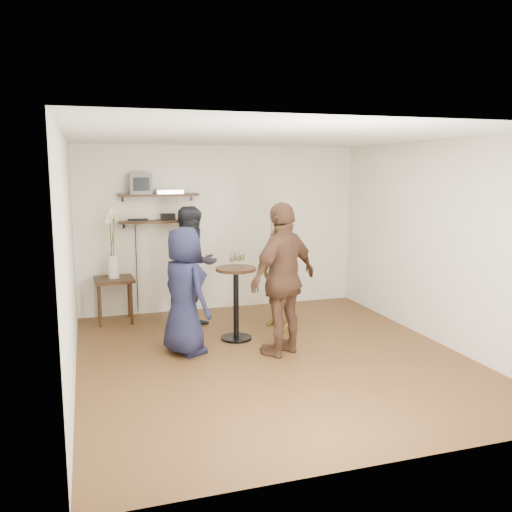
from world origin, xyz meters
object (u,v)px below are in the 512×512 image
at_px(dvd_deck, 169,192).
at_px(person_dark, 193,268).
at_px(side_table, 114,285).
at_px(person_navy, 185,291).
at_px(person_brown, 284,279).
at_px(crt_monitor, 140,184).
at_px(drinks_table, 236,293).
at_px(radio, 168,217).
at_px(person_plaid, 280,269).

xyz_separation_m(dvd_deck, person_dark, (0.18, -0.87, -1.03)).
relative_size(side_table, person_dark, 0.38).
relative_size(side_table, person_navy, 0.42).
bearing_deg(person_dark, person_brown, -91.20).
bearing_deg(dvd_deck, person_dark, -78.44).
xyz_separation_m(crt_monitor, person_brown, (1.44, -2.27, -1.09)).
height_order(crt_monitor, person_navy, crt_monitor).
bearing_deg(crt_monitor, dvd_deck, 0.00).
relative_size(dvd_deck, person_navy, 0.26).
bearing_deg(drinks_table, person_brown, -60.52).
distance_m(person_dark, person_navy, 1.08).
height_order(crt_monitor, drinks_table, crt_monitor).
distance_m(radio, person_plaid, 1.96).
height_order(crt_monitor, person_dark, crt_monitor).
bearing_deg(dvd_deck, radio, 180.00).
distance_m(crt_monitor, person_dark, 1.56).
distance_m(radio, side_table, 1.30).
bearing_deg(crt_monitor, person_brown, -57.64).
height_order(side_table, person_navy, person_navy).
height_order(drinks_table, person_plaid, person_plaid).
bearing_deg(radio, person_brown, -65.31).
distance_m(person_navy, person_brown, 1.21).
height_order(dvd_deck, drinks_table, dvd_deck).
distance_m(crt_monitor, side_table, 1.55).
bearing_deg(radio, drinks_table, -67.62).
height_order(drinks_table, person_brown, person_brown).
bearing_deg(person_brown, side_table, -76.91).
bearing_deg(person_plaid, radio, -156.44).
bearing_deg(crt_monitor, person_navy, -81.11).
xyz_separation_m(drinks_table, person_brown, (0.40, -0.71, 0.31)).
height_order(dvd_deck, person_plaid, dvd_deck).
distance_m(person_plaid, person_dark, 1.22).
distance_m(radio, person_brown, 2.56).
height_order(radio, person_brown, person_brown).
distance_m(person_dark, person_brown, 1.63).
distance_m(drinks_table, person_navy, 0.83).
height_order(crt_monitor, side_table, crt_monitor).
height_order(side_table, person_brown, person_brown).
xyz_separation_m(person_dark, person_brown, (0.83, -1.40, 0.06)).
distance_m(side_table, person_plaid, 2.45).
height_order(person_dark, person_navy, person_dark).
height_order(radio, side_table, radio).
bearing_deg(radio, person_dark, -76.27).
relative_size(dvd_deck, side_table, 0.61).
bearing_deg(person_navy, side_table, -0.94).
height_order(person_plaid, person_navy, person_plaid).
xyz_separation_m(crt_monitor, dvd_deck, (0.43, 0.00, -0.12)).
relative_size(drinks_table, person_plaid, 0.57).
distance_m(dvd_deck, drinks_table, 2.10).
bearing_deg(side_table, dvd_deck, 13.83).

